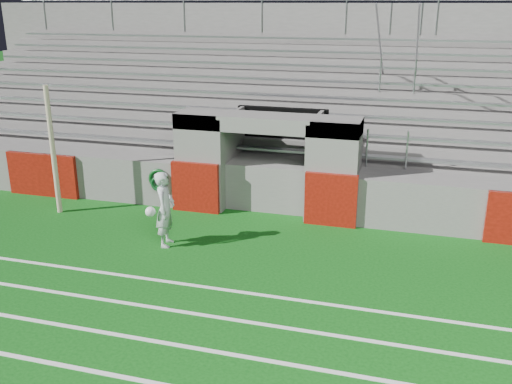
% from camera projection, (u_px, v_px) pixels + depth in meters
% --- Properties ---
extents(ground, '(90.00, 90.00, 0.00)m').
position_uv_depth(ground, '(223.00, 266.00, 12.12)').
color(ground, '#0C4B0F').
rests_on(ground, ground).
extents(field_post, '(0.13, 0.13, 3.37)m').
position_uv_depth(field_post, '(53.00, 151.00, 14.70)').
color(field_post, beige).
rests_on(field_post, ground).
extents(stadium_structure, '(26.00, 8.48, 5.42)m').
position_uv_depth(stadium_structure, '(302.00, 124.00, 18.90)').
color(stadium_structure, '#64615E').
rests_on(stadium_structure, ground).
extents(goalkeeper_with_ball, '(0.63, 0.71, 1.75)m').
position_uv_depth(goalkeeper_with_ball, '(165.00, 209.00, 12.90)').
color(goalkeeper_with_ball, silver).
rests_on(goalkeeper_with_ball, ground).
extents(hose_coil, '(0.58, 0.14, 0.62)m').
position_uv_depth(hose_coil, '(158.00, 180.00, 15.30)').
color(hose_coil, '#0C3F16').
rests_on(hose_coil, ground).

